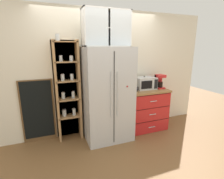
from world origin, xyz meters
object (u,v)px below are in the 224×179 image
at_px(microwave, 145,83).
at_px(bottle_clear, 144,83).
at_px(coffee_maker, 159,81).
at_px(chalkboard_menu, 38,111).
at_px(refrigerator, 107,94).
at_px(mug_charcoal, 136,89).
at_px(mug_cream, 146,87).

distance_m(microwave, bottle_clear, 0.05).
relative_size(coffee_maker, chalkboard_menu, 0.25).
relative_size(refrigerator, bottle_clear, 6.52).
bearing_deg(refrigerator, coffee_maker, 3.73).
distance_m(coffee_maker, mug_charcoal, 0.64).
relative_size(refrigerator, coffee_maker, 5.84).
bearing_deg(bottle_clear, microwave, -94.48).
xyz_separation_m(bottle_clear, chalkboard_menu, (-2.22, 0.17, -0.41)).
distance_m(microwave, mug_cream, 0.10).
distance_m(coffee_maker, chalkboard_menu, 2.61).
bearing_deg(mug_charcoal, coffee_maker, 5.60).
distance_m(microwave, chalkboard_menu, 2.27).
xyz_separation_m(coffee_maker, mug_cream, (-0.33, -0.01, -0.11)).
distance_m(bottle_clear, chalkboard_menu, 2.26).
distance_m(refrigerator, chalkboard_menu, 1.36).
height_order(microwave, bottle_clear, bottle_clear).
xyz_separation_m(mug_charcoal, chalkboard_menu, (-1.93, 0.32, -0.34)).
xyz_separation_m(refrigerator, mug_charcoal, (0.64, 0.02, 0.05)).
relative_size(mug_charcoal, bottle_clear, 0.44).
relative_size(coffee_maker, mug_cream, 2.95).
distance_m(coffee_maker, mug_cream, 0.35).
distance_m(refrigerator, coffee_maker, 1.28).
height_order(coffee_maker, bottle_clear, coffee_maker).
bearing_deg(bottle_clear, coffee_maker, -14.74).
height_order(refrigerator, mug_charcoal, refrigerator).
xyz_separation_m(coffee_maker, chalkboard_menu, (-2.56, 0.25, -0.45)).
bearing_deg(mug_cream, microwave, 96.25).
bearing_deg(mug_cream, coffee_maker, 1.79).
height_order(microwave, mug_cream, microwave).
relative_size(microwave, mug_charcoal, 3.64).
distance_m(mug_cream, chalkboard_menu, 2.26).
xyz_separation_m(microwave, mug_charcoal, (-0.29, -0.10, -0.09)).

